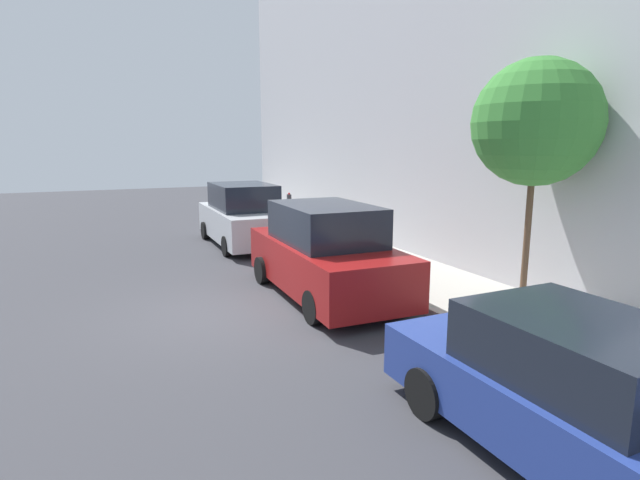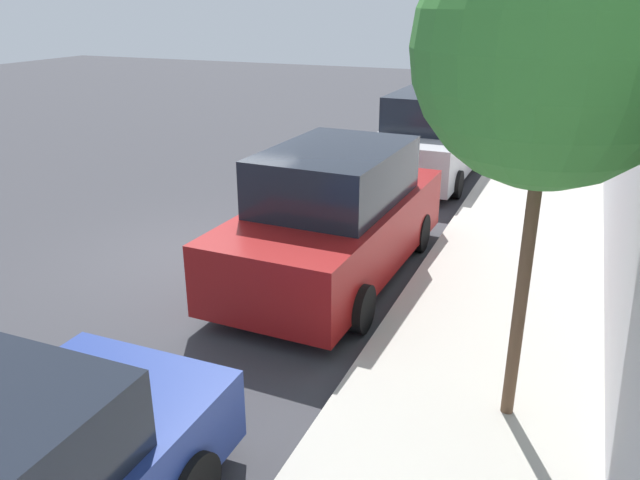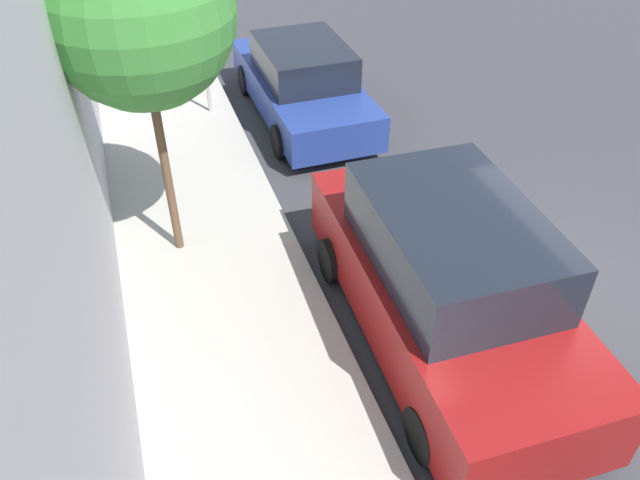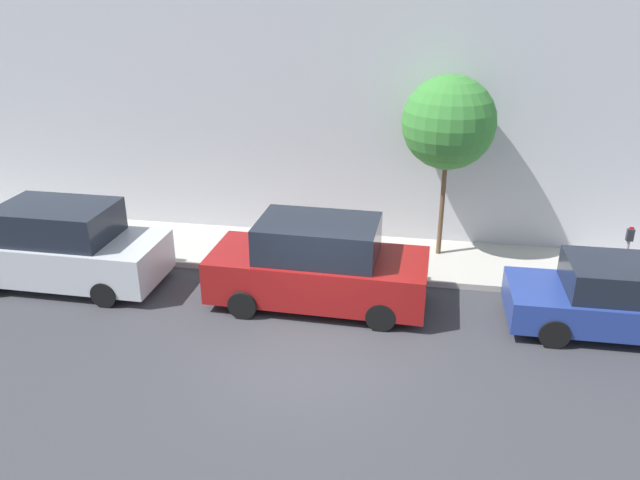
% 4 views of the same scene
% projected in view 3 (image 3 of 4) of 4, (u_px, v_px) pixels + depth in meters
% --- Properties ---
extents(ground_plane, '(60.00, 60.00, 0.00)m').
position_uv_depth(ground_plane, '(578.00, 287.00, 8.77)').
color(ground_plane, '#38383D').
extents(sidewalk, '(2.59, 32.00, 0.15)m').
position_uv_depth(sidewalk, '(245.00, 368.00, 7.54)').
color(sidewalk, '#B2ADA3').
rests_on(sidewalk, ground_plane).
extents(parked_sedan_nearest, '(1.92, 4.51, 1.54)m').
position_uv_depth(parked_sedan_nearest, '(302.00, 83.00, 12.32)').
color(parked_sedan_nearest, navy).
rests_on(parked_sedan_nearest, ground_plane).
extents(parked_suv_second, '(2.09, 4.85, 1.98)m').
position_uv_depth(parked_suv_second, '(446.00, 281.00, 7.49)').
color(parked_suv_second, maroon).
rests_on(parked_suv_second, ground_plane).
extents(parking_meter_near, '(0.11, 0.15, 1.51)m').
position_uv_depth(parking_meter_near, '(205.00, 67.00, 12.07)').
color(parking_meter_near, '#ADADB2').
rests_on(parking_meter_near, sidewalk).
extents(street_tree, '(2.27, 2.27, 4.58)m').
position_uv_depth(street_tree, '(138.00, 12.00, 7.10)').
color(street_tree, brown).
rests_on(street_tree, sidewalk).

